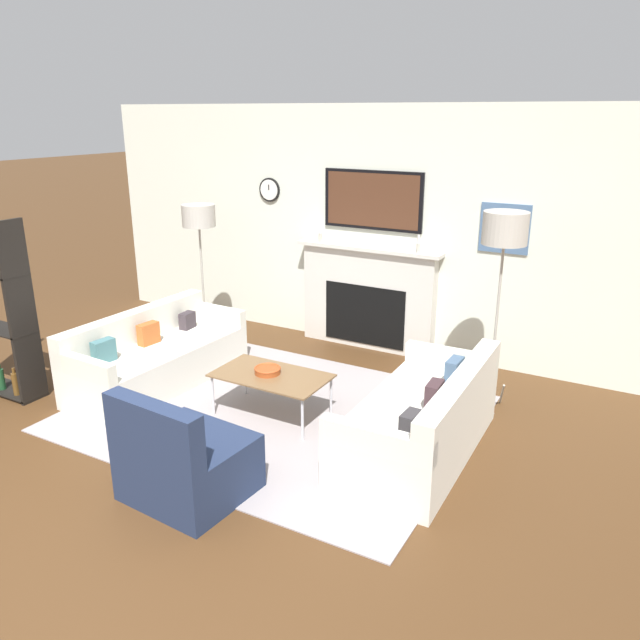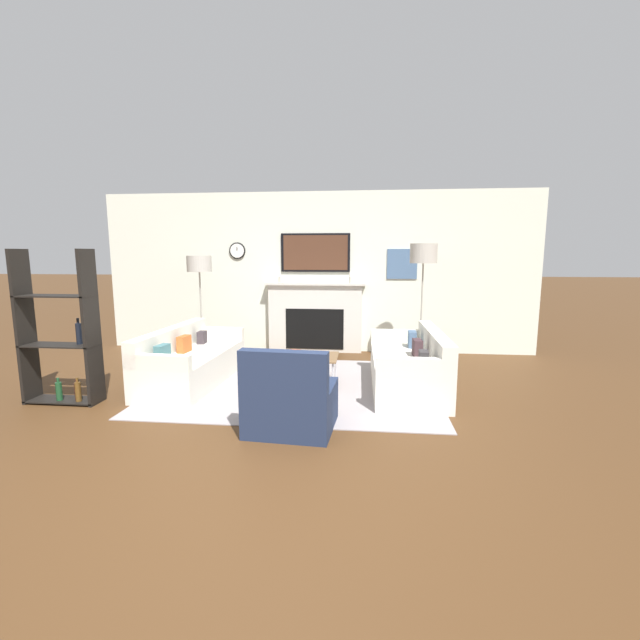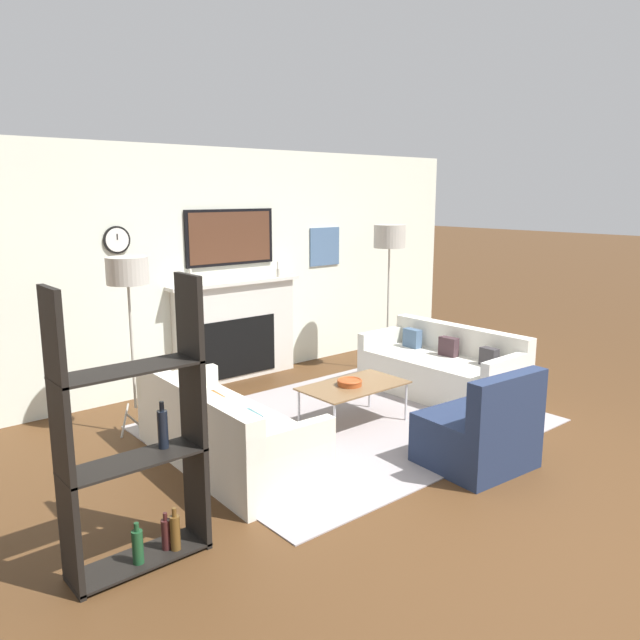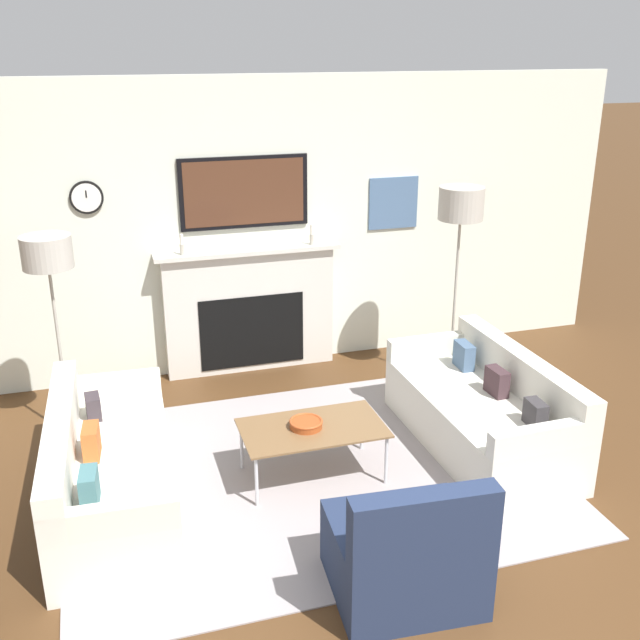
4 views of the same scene
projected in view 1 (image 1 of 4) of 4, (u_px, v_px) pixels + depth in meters
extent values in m
plane|color=#482D17|center=(85.00, 552.00, 3.90)|extent=(60.00, 60.00, 0.00)
cube|color=silver|center=(374.00, 230.00, 6.98)|extent=(7.38, 0.07, 2.70)
cube|color=beige|center=(368.00, 299.00, 7.13)|extent=(1.59, 0.16, 1.15)
cube|color=black|center=(364.00, 315.00, 7.12)|extent=(0.99, 0.01, 0.69)
cube|color=beige|center=(368.00, 248.00, 6.93)|extent=(1.71, 0.22, 0.04)
cylinder|color=#B2AD9E|center=(320.00, 238.00, 7.16)|extent=(0.04, 0.04, 0.10)
cylinder|color=white|center=(320.00, 229.00, 7.13)|extent=(0.03, 0.03, 0.09)
cylinder|color=#B2AD9E|center=(418.00, 248.00, 6.60)|extent=(0.04, 0.04, 0.10)
cylinder|color=white|center=(419.00, 239.00, 6.57)|extent=(0.03, 0.03, 0.09)
cube|color=black|center=(373.00, 200.00, 6.83)|extent=(1.17, 0.04, 0.64)
cube|color=#4C2D1E|center=(372.00, 200.00, 6.82)|extent=(1.09, 0.01, 0.58)
cylinder|color=black|center=(270.00, 190.00, 7.45)|extent=(0.28, 0.02, 0.28)
cylinder|color=silver|center=(269.00, 190.00, 7.44)|extent=(0.24, 0.00, 0.24)
cube|color=black|center=(269.00, 187.00, 7.42)|extent=(0.01, 0.00, 0.06)
cube|color=#456287|center=(505.00, 228.00, 6.22)|extent=(0.49, 0.02, 0.49)
cube|color=gray|center=(274.00, 413.00, 5.68)|extent=(3.44, 2.69, 0.01)
cube|color=silver|center=(159.00, 365.00, 6.25)|extent=(0.84, 1.90, 0.40)
cube|color=silver|center=(135.00, 326.00, 6.29)|extent=(0.24, 1.87, 0.31)
cube|color=silver|center=(216.00, 314.00, 6.87)|extent=(0.77, 0.13, 0.18)
cube|color=beige|center=(83.00, 367.00, 5.44)|extent=(0.77, 0.13, 0.18)
cube|color=#352D32|center=(187.00, 320.00, 6.66)|extent=(0.11, 0.18, 0.17)
cube|color=#AE5727|center=(148.00, 334.00, 6.21)|extent=(0.12, 0.22, 0.22)
cube|color=#3F6B71|center=(104.00, 351.00, 5.76)|extent=(0.12, 0.22, 0.21)
cube|color=silver|center=(417.00, 428.00, 4.98)|extent=(0.85, 1.78, 0.43)
cube|color=silver|center=(461.00, 395.00, 4.71)|extent=(0.19, 1.77, 0.31)
cube|color=silver|center=(376.00, 440.00, 4.19)|extent=(0.83, 0.11, 0.18)
cube|color=silver|center=(451.00, 358.00, 5.58)|extent=(0.83, 0.11, 0.18)
cube|color=#322F32|center=(410.00, 425.00, 4.39)|extent=(0.11, 0.19, 0.19)
cube|color=#3B292D|center=(434.00, 395.00, 4.82)|extent=(0.11, 0.21, 0.21)
cube|color=#435C79|center=(454.00, 371.00, 5.26)|extent=(0.11, 0.22, 0.22)
cube|color=#1E2945|center=(190.00, 467.00, 4.43)|extent=(0.85, 0.78, 0.43)
cube|color=#1E2945|center=(153.00, 432.00, 4.07)|extent=(0.81, 0.20, 0.40)
cube|color=brown|center=(271.00, 375.00, 5.51)|extent=(1.01, 0.58, 0.02)
cylinder|color=#B7B7BC|center=(213.00, 396.00, 5.59)|extent=(0.02, 0.02, 0.39)
cylinder|color=#B7B7BC|center=(302.00, 420.00, 5.15)|extent=(0.02, 0.02, 0.39)
cylinder|color=#B7B7BC|center=(246.00, 376.00, 6.00)|extent=(0.02, 0.02, 0.39)
cylinder|color=#B7B7BC|center=(331.00, 397.00, 5.57)|extent=(0.02, 0.02, 0.39)
cylinder|color=#9B431C|center=(268.00, 371.00, 5.53)|extent=(0.23, 0.23, 0.05)
torus|color=#A6461F|center=(267.00, 368.00, 5.52)|extent=(0.24, 0.24, 0.02)
cylinder|color=#9E998E|center=(215.00, 335.00, 7.30)|extent=(0.09, 0.23, 0.27)
cylinder|color=#9E998E|center=(205.00, 331.00, 7.42)|extent=(0.17, 0.19, 0.27)
cylinder|color=#9E998E|center=(198.00, 337.00, 7.24)|extent=(0.23, 0.07, 0.27)
cylinder|color=#9E998E|center=(202.00, 277.00, 7.09)|extent=(0.02, 0.02, 1.15)
cylinder|color=#B2ADA3|center=(199.00, 216.00, 6.87)|extent=(0.37, 0.37, 0.24)
cylinder|color=#9E998E|center=(502.00, 394.00, 5.75)|extent=(0.09, 0.23, 0.29)
cylinder|color=#9E998E|center=(483.00, 388.00, 5.87)|extent=(0.17, 0.19, 0.29)
cylinder|color=#9E998E|center=(484.00, 397.00, 5.69)|extent=(0.23, 0.07, 0.29)
cylinder|color=#9E998E|center=(497.00, 314.00, 5.52)|extent=(0.02, 0.02, 1.26)
cylinder|color=#B2ADA3|center=(505.00, 228.00, 5.28)|extent=(0.38, 0.38, 0.28)
cube|color=black|center=(22.00, 314.00, 5.67)|extent=(0.04, 0.28, 1.72)
cube|color=black|center=(9.00, 389.00, 6.12)|extent=(0.83, 0.28, 0.02)
cylinder|color=#3D1919|center=(17.00, 383.00, 6.00)|extent=(0.06, 0.06, 0.19)
cylinder|color=#3D1919|center=(15.00, 371.00, 5.96)|extent=(0.03, 0.03, 0.05)
cylinder|color=black|center=(14.00, 317.00, 5.82)|extent=(0.06, 0.06, 0.24)
cylinder|color=black|center=(12.00, 302.00, 5.77)|extent=(0.03, 0.03, 0.06)
cylinder|color=#194223|center=(1.00, 379.00, 6.07)|extent=(0.07, 0.07, 0.21)
cylinder|color=brown|center=(16.00, 384.00, 5.94)|extent=(0.06, 0.06, 0.22)
cylinder|color=brown|center=(13.00, 371.00, 5.90)|extent=(0.03, 0.03, 0.06)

